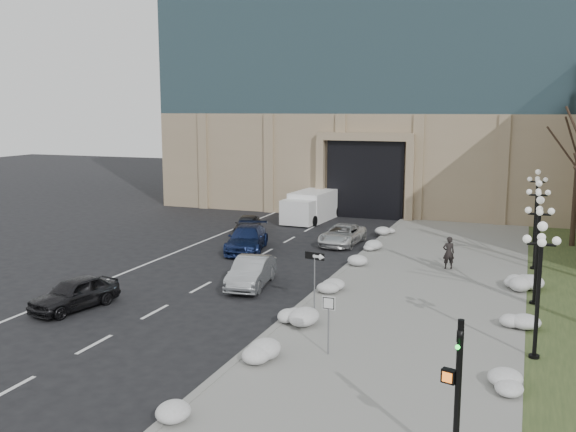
% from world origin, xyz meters
% --- Properties ---
extents(ground, '(160.00, 160.00, 0.00)m').
position_xyz_m(ground, '(0.00, 0.00, 0.00)').
color(ground, black).
rests_on(ground, ground).
extents(sidewalk, '(9.00, 40.00, 0.12)m').
position_xyz_m(sidewalk, '(3.50, 14.00, 0.06)').
color(sidewalk, gray).
rests_on(sidewalk, ground).
extents(curb, '(0.30, 40.00, 0.14)m').
position_xyz_m(curb, '(-1.00, 14.00, 0.07)').
color(curb, gray).
rests_on(curb, ground).
extents(grass_strip, '(4.00, 40.00, 0.10)m').
position_xyz_m(grass_strip, '(10.00, 14.00, 0.05)').
color(grass_strip, '#344522').
rests_on(grass_strip, ground).
extents(car_a, '(2.44, 4.25, 1.36)m').
position_xyz_m(car_a, '(-9.89, 5.18, 0.68)').
color(car_a, black).
rests_on(car_a, ground).
extents(car_b, '(2.12, 4.48, 1.42)m').
position_xyz_m(car_b, '(-4.30, 10.99, 0.71)').
color(car_b, '#9CA0A3').
rests_on(car_b, ground).
extents(car_c, '(3.27, 5.43, 1.47)m').
position_xyz_m(car_c, '(-7.70, 18.01, 0.74)').
color(car_c, '#16244F').
rests_on(car_c, ground).
extents(car_d, '(2.25, 4.57, 1.25)m').
position_xyz_m(car_d, '(-2.89, 21.77, 0.62)').
color(car_d, silver).
rests_on(car_d, ground).
extents(car_e, '(2.36, 3.95, 1.26)m').
position_xyz_m(car_e, '(-9.94, 23.00, 0.63)').
color(car_e, '#28282C').
rests_on(car_e, ground).
extents(pedestrian, '(0.73, 0.61, 1.71)m').
position_xyz_m(pedestrian, '(4.10, 17.39, 0.97)').
color(pedestrian, black).
rests_on(pedestrian, sidewalk).
extents(box_truck, '(2.87, 7.08, 2.20)m').
position_xyz_m(box_truck, '(-7.48, 29.69, 1.07)').
color(box_truck, white).
rests_on(box_truck, ground).
extents(one_way_sign, '(0.93, 0.34, 2.51)m').
position_xyz_m(one_way_sign, '(-0.17, 8.46, 2.07)').
color(one_way_sign, slate).
rests_on(one_way_sign, ground).
extents(keep_sign, '(0.46, 0.07, 2.15)m').
position_xyz_m(keep_sign, '(1.73, 3.81, 1.58)').
color(keep_sign, slate).
rests_on(keep_sign, ground).
extents(traffic_signal, '(0.64, 0.84, 3.72)m').
position_xyz_m(traffic_signal, '(6.52, -1.87, 1.85)').
color(traffic_signal, black).
rests_on(traffic_signal, ground).
extents(snow_clump_a, '(1.10, 1.60, 0.36)m').
position_xyz_m(snow_clump_a, '(-0.63, -2.00, 0.30)').
color(snow_clump_a, silver).
rests_on(snow_clump_a, sidewalk).
extents(snow_clump_b, '(1.10, 1.60, 0.36)m').
position_xyz_m(snow_clump_b, '(-0.48, 2.29, 0.30)').
color(snow_clump_b, silver).
rests_on(snow_clump_b, sidewalk).
extents(snow_clump_c, '(1.10, 1.60, 0.36)m').
position_xyz_m(snow_clump_c, '(-0.37, 6.48, 0.30)').
color(snow_clump_c, silver).
rests_on(snow_clump_c, sidewalk).
extents(snow_clump_d, '(1.10, 1.60, 0.36)m').
position_xyz_m(snow_clump_d, '(-0.60, 11.01, 0.30)').
color(snow_clump_d, silver).
rests_on(snow_clump_d, sidewalk).
extents(snow_clump_e, '(1.10, 1.60, 0.36)m').
position_xyz_m(snow_clump_e, '(-0.70, 16.18, 0.30)').
color(snow_clump_e, silver).
rests_on(snow_clump_e, sidewalk).
extents(snow_clump_f, '(1.10, 1.60, 0.36)m').
position_xyz_m(snow_clump_f, '(-0.67, 20.03, 0.30)').
color(snow_clump_f, silver).
rests_on(snow_clump_f, sidewalk).
extents(snow_clump_g, '(1.10, 1.60, 0.36)m').
position_xyz_m(snow_clump_g, '(-0.82, 25.40, 0.30)').
color(snow_clump_g, silver).
rests_on(snow_clump_g, sidewalk).
extents(snow_clump_h, '(1.10, 1.60, 0.36)m').
position_xyz_m(snow_clump_h, '(7.30, 3.07, 0.30)').
color(snow_clump_h, silver).
rests_on(snow_clump_h, sidewalk).
extents(snow_clump_i, '(1.10, 1.60, 0.36)m').
position_xyz_m(snow_clump_i, '(7.72, 8.90, 0.30)').
color(snow_clump_i, silver).
rests_on(snow_clump_i, sidewalk).
extents(snow_clump_j, '(1.10, 1.60, 0.36)m').
position_xyz_m(snow_clump_j, '(7.86, 14.41, 0.30)').
color(snow_clump_j, silver).
rests_on(snow_clump_j, sidewalk).
extents(snow_clump_k, '(1.10, 1.60, 0.36)m').
position_xyz_m(snow_clump_k, '(-0.73, 20.83, 0.30)').
color(snow_clump_k, silver).
rests_on(snow_clump_k, sidewalk).
extents(snow_clump_l, '(1.10, 1.60, 0.36)m').
position_xyz_m(snow_clump_l, '(7.67, 15.14, 0.30)').
color(snow_clump_l, silver).
rests_on(snow_clump_l, sidewalk).
extents(lamppost_a, '(1.18, 1.18, 4.76)m').
position_xyz_m(lamppost_a, '(8.30, 6.00, 3.07)').
color(lamppost_a, black).
rests_on(lamppost_a, ground).
extents(lamppost_b, '(1.18, 1.18, 4.76)m').
position_xyz_m(lamppost_b, '(8.30, 12.50, 3.07)').
color(lamppost_b, black).
rests_on(lamppost_b, ground).
extents(lamppost_c, '(1.18, 1.18, 4.76)m').
position_xyz_m(lamppost_c, '(8.30, 19.00, 3.07)').
color(lamppost_c, black).
rests_on(lamppost_c, ground).
extents(lamppost_d, '(1.18, 1.18, 4.76)m').
position_xyz_m(lamppost_d, '(8.30, 25.50, 3.07)').
color(lamppost_d, black).
rests_on(lamppost_d, ground).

